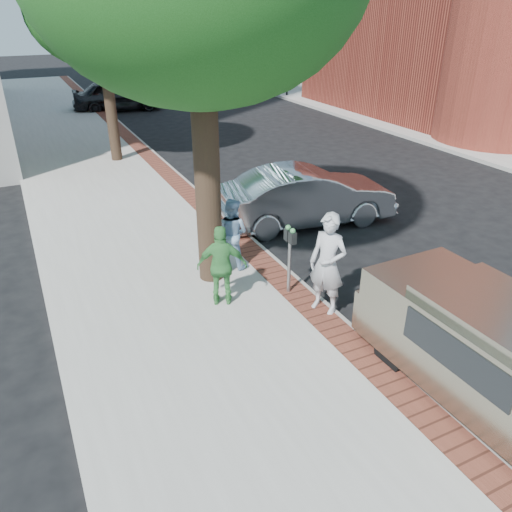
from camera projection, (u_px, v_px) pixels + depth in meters
ground at (277, 319)px, 9.71m from camera, size 120.00×120.00×0.00m
sidewalk at (113, 198)px, 15.49m from camera, size 5.00×60.00×0.15m
brick_strip at (180, 185)px, 16.32m from camera, size 0.60×60.00×0.01m
curb at (191, 186)px, 16.49m from camera, size 0.10×60.00×0.15m
sidewalk_far at (483, 142)px, 21.74m from camera, size 5.00×60.00×0.15m
signal_near at (98, 70)px, 26.65m from camera, size 0.70×0.15×3.80m
signal_far at (288, 60)px, 31.18m from camera, size 0.70×0.15×3.80m
tree_far at (98, 9)px, 16.71m from camera, size 4.80×4.80×7.14m
parking_meter at (290, 246)px, 9.87m from camera, size 0.12×0.32×1.47m
person_gray at (328, 264)px, 9.31m from camera, size 0.77×0.87×2.00m
person_officer at (232, 233)px, 11.03m from camera, size 0.96×0.99×1.60m
person_green at (222, 266)px, 9.61m from camera, size 1.05×0.75×1.65m
sedan_silver at (307, 196)px, 13.59m from camera, size 4.96×2.29×1.58m
bg_car at (117, 95)px, 27.99m from camera, size 5.09×2.52×1.67m
van at (497, 354)px, 7.25m from camera, size 1.87×4.72×1.73m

